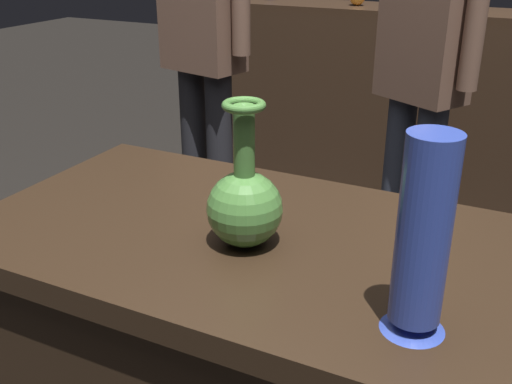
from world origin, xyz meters
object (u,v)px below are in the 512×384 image
Objects in this scene: visitor_near_left at (203,27)px; visitor_center_back at (424,61)px; vase_centerpiece at (245,202)px; vase_tall_behind at (423,242)px.

visitor_near_left is 1.09× the size of visitor_center_back.
visitor_center_back is at bearing 88.42° from vase_centerpiece.
visitor_near_left is (-1.14, 1.30, 0.05)m from vase_tall_behind.
visitor_near_left reaches higher than visitor_center_back.
visitor_center_back is (0.04, 1.36, 0.02)m from vase_centerpiece.
vase_tall_behind is at bearing -20.26° from vase_centerpiece.
vase_centerpiece is 0.38m from vase_tall_behind.
vase_centerpiece is at bearing 117.98° from visitor_center_back.
vase_tall_behind is at bearing 144.61° from visitor_near_left.
vase_tall_behind is 1.73m from visitor_near_left.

